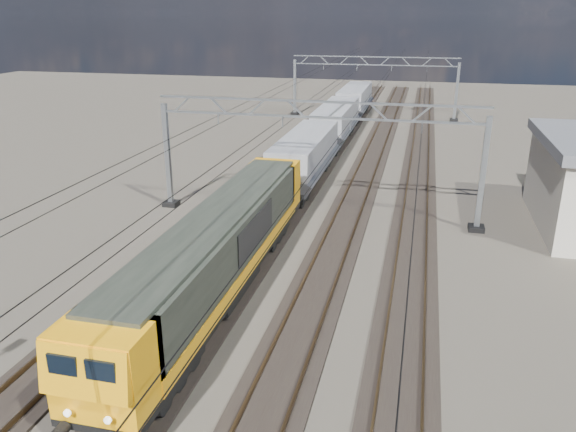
% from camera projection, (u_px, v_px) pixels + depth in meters
% --- Properties ---
extents(ground, '(160.00, 160.00, 0.00)m').
position_uv_depth(ground, '(300.00, 242.00, 30.80)').
color(ground, black).
rests_on(ground, ground).
extents(track_outer_west, '(2.60, 140.00, 0.30)m').
position_uv_depth(track_outer_west, '(198.00, 231.00, 32.10)').
color(track_outer_west, black).
rests_on(track_outer_west, ground).
extents(track_loco, '(2.60, 140.00, 0.30)m').
position_uv_depth(track_loco, '(265.00, 237.00, 31.21)').
color(track_loco, black).
rests_on(track_loco, ground).
extents(track_inner_east, '(2.60, 140.00, 0.30)m').
position_uv_depth(track_inner_east, '(336.00, 244.00, 30.33)').
color(track_inner_east, black).
rests_on(track_inner_east, ground).
extents(track_outer_east, '(2.60, 140.00, 0.30)m').
position_uv_depth(track_outer_east, '(412.00, 251.00, 29.45)').
color(track_outer_east, black).
rests_on(track_outer_east, ground).
extents(catenary_gantry_mid, '(19.90, 0.90, 7.11)m').
position_uv_depth(catenary_gantry_mid, '(315.00, 155.00, 33.12)').
color(catenary_gantry_mid, '#8E959A').
rests_on(catenary_gantry_mid, ground).
extents(catenary_gantry_far, '(19.90, 0.90, 7.11)m').
position_uv_depth(catenary_gantry_far, '(373.00, 85.00, 66.03)').
color(catenary_gantry_far, '#8E959A').
rests_on(catenary_gantry_far, ground).
extents(overhead_wires, '(12.03, 140.00, 0.53)m').
position_uv_depth(overhead_wires, '(328.00, 113.00, 36.15)').
color(overhead_wires, black).
rests_on(overhead_wires, ground).
extents(locomotive, '(2.76, 21.10, 3.62)m').
position_uv_depth(locomotive, '(220.00, 249.00, 23.97)').
color(locomotive, black).
rests_on(locomotive, ground).
extents(hopper_wagon_lead, '(3.38, 13.00, 3.25)m').
position_uv_depth(hopper_wagon_lead, '(305.00, 155.00, 40.18)').
color(hopper_wagon_lead, black).
rests_on(hopper_wagon_lead, ground).
extents(hopper_wagon_mid, '(3.38, 13.00, 3.25)m').
position_uv_depth(hopper_wagon_mid, '(336.00, 121.00, 53.16)').
color(hopper_wagon_mid, black).
rests_on(hopper_wagon_mid, ground).
extents(hopper_wagon_third, '(3.38, 13.00, 3.25)m').
position_uv_depth(hopper_wagon_third, '(355.00, 99.00, 66.14)').
color(hopper_wagon_third, black).
rests_on(hopper_wagon_third, ground).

